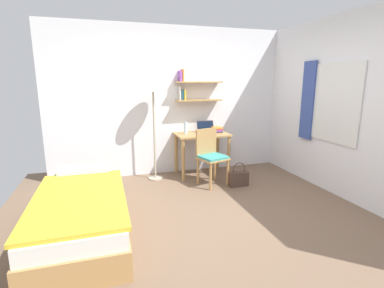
% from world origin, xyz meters
% --- Properties ---
extents(ground_plane, '(5.28, 5.28, 0.00)m').
position_xyz_m(ground_plane, '(0.00, 0.00, 0.00)').
color(ground_plane, brown).
extents(wall_back, '(4.40, 0.27, 2.60)m').
position_xyz_m(wall_back, '(0.01, 2.02, 1.30)').
color(wall_back, white).
rests_on(wall_back, ground_plane).
extents(wall_right, '(0.10, 4.40, 2.60)m').
position_xyz_m(wall_right, '(2.02, 0.03, 1.30)').
color(wall_right, white).
rests_on(wall_right, ground_plane).
extents(bed, '(0.93, 2.01, 0.54)m').
position_xyz_m(bed, '(-1.54, 0.15, 0.24)').
color(bed, '#B2844C').
rests_on(bed, ground_plane).
extents(desk, '(0.92, 0.59, 0.75)m').
position_xyz_m(desk, '(0.40, 1.70, 0.60)').
color(desk, '#B2844C').
rests_on(desk, ground_plane).
extents(desk_chair, '(0.52, 0.51, 0.91)m').
position_xyz_m(desk_chair, '(0.38, 1.18, 0.50)').
color(desk_chair, '#B2844C').
rests_on(desk_chair, ground_plane).
extents(standing_lamp, '(0.40, 0.40, 1.73)m').
position_xyz_m(standing_lamp, '(-0.45, 1.69, 1.52)').
color(standing_lamp, '#B2A893').
rests_on(standing_lamp, ground_plane).
extents(laptop, '(0.32, 0.22, 0.21)m').
position_xyz_m(laptop, '(0.51, 1.78, 0.81)').
color(laptop, black).
rests_on(laptop, desk).
extents(water_bottle, '(0.06, 0.06, 0.22)m').
position_xyz_m(water_bottle, '(0.11, 1.74, 0.86)').
color(water_bottle, silver).
rests_on(water_bottle, desk).
extents(book_stack, '(0.19, 0.24, 0.10)m').
position_xyz_m(book_stack, '(0.71, 1.76, 0.80)').
color(book_stack, '#333338').
rests_on(book_stack, desk).
extents(handbag, '(0.32, 0.12, 0.40)m').
position_xyz_m(handbag, '(0.77, 0.94, 0.13)').
color(handbag, '#4C382D').
rests_on(handbag, ground_plane).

